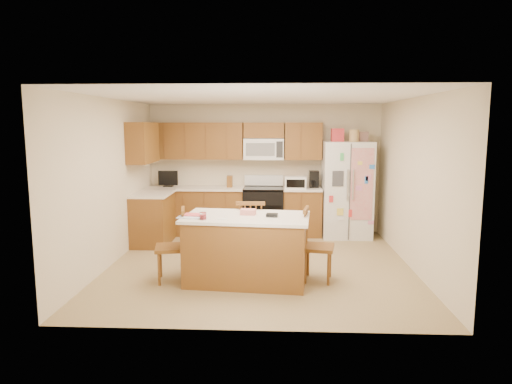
{
  "coord_description": "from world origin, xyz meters",
  "views": [
    {
      "loc": [
        0.26,
        -6.7,
        2.11
      ],
      "look_at": [
        -0.07,
        0.35,
        1.07
      ],
      "focal_mm": 32.0,
      "sensor_mm": 36.0,
      "label": 1
    }
  ],
  "objects_px": {
    "refrigerator": "(347,188)",
    "windsor_chair_left": "(173,247)",
    "windsor_chair_back": "(251,236)",
    "stove": "(263,210)",
    "island": "(247,248)",
    "windsor_chair_right": "(316,246)"
  },
  "relations": [
    {
      "from": "windsor_chair_left",
      "to": "windsor_chair_right",
      "type": "height_order",
      "value": "windsor_chair_right"
    },
    {
      "from": "windsor_chair_left",
      "to": "stove",
      "type": "bearing_deg",
      "value": 67.0
    },
    {
      "from": "windsor_chair_left",
      "to": "windsor_chair_right",
      "type": "relative_size",
      "value": 1.0
    },
    {
      "from": "island",
      "to": "windsor_chair_back",
      "type": "xyz_separation_m",
      "value": [
        0.02,
        0.62,
        0.02
      ]
    },
    {
      "from": "windsor_chair_right",
      "to": "windsor_chair_left",
      "type": "bearing_deg",
      "value": -176.75
    },
    {
      "from": "island",
      "to": "windsor_chair_left",
      "type": "distance_m",
      "value": 1.0
    },
    {
      "from": "stove",
      "to": "windsor_chair_right",
      "type": "relative_size",
      "value": 1.13
    },
    {
      "from": "stove",
      "to": "island",
      "type": "xyz_separation_m",
      "value": [
        -0.15,
        -2.68,
        -0.02
      ]
    },
    {
      "from": "stove",
      "to": "windsor_chair_right",
      "type": "xyz_separation_m",
      "value": [
        0.8,
        -2.59,
        -0.0
      ]
    },
    {
      "from": "island",
      "to": "windsor_chair_left",
      "type": "relative_size",
      "value": 1.77
    },
    {
      "from": "stove",
      "to": "windsor_chair_back",
      "type": "bearing_deg",
      "value": -93.53
    },
    {
      "from": "refrigerator",
      "to": "island",
      "type": "bearing_deg",
      "value": -123.26
    },
    {
      "from": "island",
      "to": "windsor_chair_right",
      "type": "xyz_separation_m",
      "value": [
        0.94,
        0.09,
        0.01
      ]
    },
    {
      "from": "refrigerator",
      "to": "windsor_chair_left",
      "type": "distance_m",
      "value": 3.82
    },
    {
      "from": "refrigerator",
      "to": "windsor_chair_right",
      "type": "xyz_separation_m",
      "value": [
        -0.77,
        -2.53,
        -0.45
      ]
    },
    {
      "from": "island",
      "to": "windsor_chair_left",
      "type": "bearing_deg",
      "value": -178.77
    },
    {
      "from": "windsor_chair_back",
      "to": "refrigerator",
      "type": "bearing_deg",
      "value": 49.68
    },
    {
      "from": "island",
      "to": "windsor_chair_right",
      "type": "bearing_deg",
      "value": 5.38
    },
    {
      "from": "windsor_chair_back",
      "to": "windsor_chair_left",
      "type": "bearing_deg",
      "value": -147.95
    },
    {
      "from": "windsor_chair_left",
      "to": "windsor_chair_back",
      "type": "relative_size",
      "value": 0.98
    },
    {
      "from": "refrigerator",
      "to": "stove",
      "type": "bearing_deg",
      "value": 177.7
    },
    {
      "from": "refrigerator",
      "to": "windsor_chair_left",
      "type": "bearing_deg",
      "value": -135.84
    }
  ]
}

